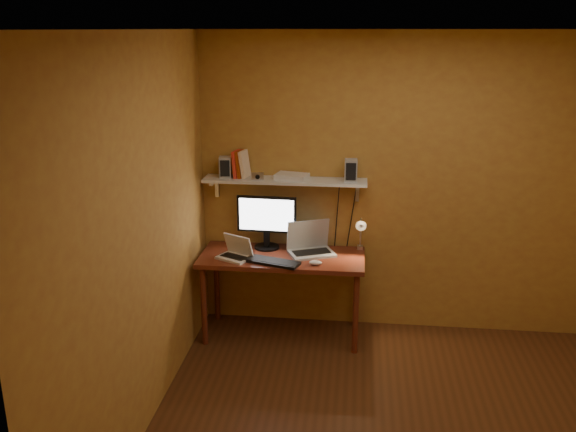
# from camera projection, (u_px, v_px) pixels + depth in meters

# --- Properties ---
(room) EXTENTS (3.44, 3.24, 2.64)m
(room) POSITION_uv_depth(u_px,v_px,m) (410.00, 252.00, 3.71)
(room) COLOR #532B15
(room) RESTS_ON ground
(desk) EXTENTS (1.40, 0.60, 0.75)m
(desk) POSITION_uv_depth(u_px,v_px,m) (282.00, 265.00, 5.22)
(desk) COLOR maroon
(desk) RESTS_ON ground
(wall_shelf) EXTENTS (1.40, 0.25, 0.21)m
(wall_shelf) POSITION_uv_depth(u_px,v_px,m) (285.00, 181.00, 5.20)
(wall_shelf) COLOR silver
(wall_shelf) RESTS_ON room
(monitor) EXTENTS (0.52, 0.23, 0.47)m
(monitor) POSITION_uv_depth(u_px,v_px,m) (267.00, 219.00, 5.30)
(monitor) COLOR black
(monitor) RESTS_ON desk
(laptop) EXTENTS (0.45, 0.39, 0.28)m
(laptop) POSITION_uv_depth(u_px,v_px,m) (310.00, 244.00, 5.25)
(laptop) COLOR #999CA1
(laptop) RESTS_ON desk
(netbook) EXTENTS (0.33, 0.29, 0.20)m
(netbook) POSITION_uv_depth(u_px,v_px,m) (236.00, 252.00, 5.13)
(netbook) COLOR silver
(netbook) RESTS_ON desk
(keyboard) EXTENTS (0.48, 0.28, 0.02)m
(keyboard) POSITION_uv_depth(u_px,v_px,m) (273.00, 262.00, 5.02)
(keyboard) COLOR black
(keyboard) RESTS_ON desk
(mouse) EXTENTS (0.11, 0.07, 0.04)m
(mouse) POSITION_uv_depth(u_px,v_px,m) (316.00, 263.00, 4.99)
(mouse) COLOR silver
(mouse) RESTS_ON desk
(desk_lamp) EXTENTS (0.09, 0.23, 0.38)m
(desk_lamp) POSITION_uv_depth(u_px,v_px,m) (361.00, 231.00, 5.18)
(desk_lamp) COLOR silver
(desk_lamp) RESTS_ON desk
(speaker_left) EXTENTS (0.11, 0.11, 0.18)m
(speaker_left) POSITION_uv_depth(u_px,v_px,m) (225.00, 167.00, 5.23)
(speaker_left) COLOR #999CA1
(speaker_left) RESTS_ON wall_shelf
(speaker_right) EXTENTS (0.11, 0.11, 0.19)m
(speaker_right) POSITION_uv_depth(u_px,v_px,m) (351.00, 170.00, 5.10)
(speaker_right) COLOR #999CA1
(speaker_right) RESTS_ON wall_shelf
(books) EXTENTS (0.15, 0.17, 0.23)m
(books) POSITION_uv_depth(u_px,v_px,m) (241.00, 164.00, 5.23)
(books) COLOR red
(books) RESTS_ON wall_shelf
(shelf_camera) EXTENTS (0.11, 0.06, 0.06)m
(shelf_camera) POSITION_uv_depth(u_px,v_px,m) (257.00, 176.00, 5.16)
(shelf_camera) COLOR silver
(shelf_camera) RESTS_ON wall_shelf
(router) EXTENTS (0.30, 0.23, 0.04)m
(router) POSITION_uv_depth(u_px,v_px,m) (292.00, 176.00, 5.19)
(router) COLOR silver
(router) RESTS_ON wall_shelf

